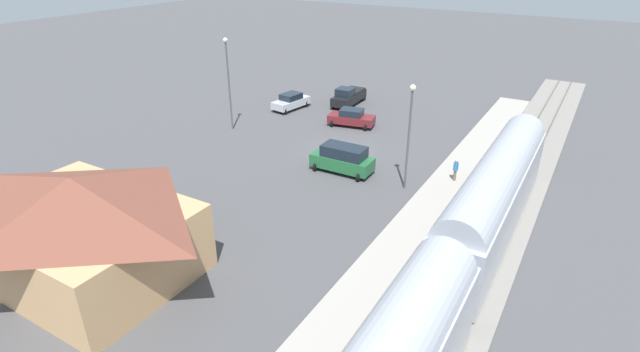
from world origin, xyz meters
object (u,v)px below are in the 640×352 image
sedan_maroon (351,118)px  sedan_silver (291,101)px  pedestrian_on_platform (456,168)px  light_pole_lot_center (228,74)px  pickup_black (348,96)px  station_building (80,225)px  passenger_train (448,274)px  light_pole_near_platform (410,125)px  suv_green (343,159)px

sedan_maroon → sedan_silver: 8.27m
pedestrian_on_platform → sedan_silver: (20.65, -8.95, -0.40)m
sedan_silver → light_pole_lot_center: 9.44m
pedestrian_on_platform → pickup_black: size_ratio=0.31×
station_building → light_pole_lot_center: (7.95, -21.63, 2.41)m
station_building → sedan_maroon: bearing=-93.3°
pedestrian_on_platform → sedan_maroon: (12.52, -7.45, -0.40)m
passenger_train → light_pole_near_platform: light_pole_near_platform is taller
suv_green → sedan_silver: 16.82m
pedestrian_on_platform → light_pole_lot_center: light_pole_lot_center is taller
sedan_silver → light_pole_near_platform: (-17.71, 11.49, 4.04)m
pedestrian_on_platform → light_pole_lot_center: 22.49m
station_building → sedan_maroon: size_ratio=2.51×
sedan_silver → pedestrian_on_platform: bearing=156.6°
passenger_train → pickup_black: size_ratio=6.71×
passenger_train → pedestrian_on_platform: passenger_train is taller
station_building → light_pole_lot_center: 23.17m
station_building → sedan_maroon: (-1.62, -28.29, -2.11)m
light_pole_near_platform → sedan_silver: bearing=-33.0°
station_building → suv_green: station_building is taller
pickup_black → light_pole_lot_center: 14.69m
suv_green → sedan_maroon: size_ratio=1.03×
station_building → suv_green: bearing=-107.7°
suv_green → light_pole_lot_center: size_ratio=0.56×
sedan_maroon → sedan_silver: size_ratio=1.01×
pedestrian_on_platform → sedan_silver: 22.51m
passenger_train → light_pole_near_platform: size_ratio=4.70×
suv_green → pedestrian_on_platform: bearing=-163.8°
passenger_train → sedan_silver: size_ratio=7.79×
sedan_maroon → light_pole_lot_center: 12.51m
passenger_train → light_pole_near_platform: bearing=-61.3°
pickup_black → sedan_silver: (4.70, 4.44, -0.15)m
suv_green → light_pole_near_platform: (-5.30, 0.15, 3.77)m
pedestrian_on_platform → pickup_black: bearing=-40.0°
pickup_black → light_pole_lot_center: size_ratio=0.63×
station_building → pickup_black: size_ratio=2.18×
suv_green → sedan_silver: suv_green is taller
suv_green → light_pole_near_platform: size_ratio=0.63×
passenger_train → sedan_maroon: size_ratio=7.71×
pedestrian_on_platform → sedan_maroon: 14.58m
passenger_train → suv_green: (12.10, -12.55, -1.71)m
passenger_train → pedestrian_on_platform: 15.51m
sedan_silver → light_pole_near_platform: bearing=147.0°
sedan_maroon → light_pole_lot_center: (9.57, 6.66, 4.52)m
pickup_black → sedan_silver: size_ratio=1.16×
station_building → passenger_train: bearing=-161.8°
suv_green → sedan_maroon: (4.28, -9.84, -0.27)m
passenger_train → suv_green: 17.51m
passenger_train → sedan_silver: (24.51, -23.89, -1.98)m
light_pole_lot_center → passenger_train: bearing=148.8°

